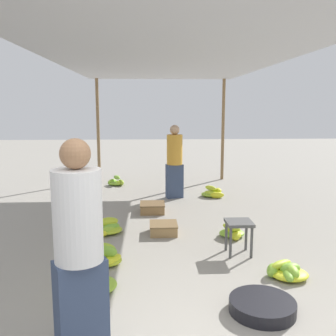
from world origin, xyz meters
TOP-DOWN VIEW (x-y plane):
  - canopy_post_back_left at (-1.63, 7.66)m, footprint 0.08×0.08m
  - canopy_post_back_right at (1.63, 7.66)m, footprint 0.08×0.08m
  - canopy_tarp at (0.00, 3.98)m, footprint 3.65×7.76m
  - vendor_foreground at (-0.83, 0.58)m, footprint 0.49×0.49m
  - stool at (0.86, 2.54)m, footprint 0.34×0.34m
  - basin_black at (0.75, 1.13)m, footprint 0.63×0.63m
  - banana_pile_left_0 at (-0.96, 1.62)m, footprint 0.60×0.60m
  - banana_pile_left_1 at (-0.84, 2.29)m, footprint 0.43×0.41m
  - banana_pile_left_2 at (-0.98, 3.45)m, footprint 0.48×0.51m
  - banana_pile_left_3 at (-1.13, 7.00)m, footprint 0.47×0.43m
  - banana_pile_right_0 at (1.24, 1.82)m, footprint 0.50×0.42m
  - banana_pile_right_1 at (1.05, 5.71)m, footprint 0.46×0.45m
  - banana_pile_right_2 at (0.92, 3.19)m, footprint 0.38×0.44m
  - crate_near at (-0.26, 4.57)m, footprint 0.45×0.45m
  - crate_mid at (-0.10, 3.39)m, footprint 0.42×0.42m
  - shopper_walking_mid at (0.22, 5.67)m, footprint 0.41×0.41m

SIDE VIEW (x-z plane):
  - basin_black at x=0.75m, z-range 0.00..0.12m
  - banana_pile_right_0 at x=1.24m, z-range -0.01..0.16m
  - banana_pile_right_1 at x=1.05m, z-range -0.04..0.20m
  - banana_pile_left_3 at x=-1.13m, z-range -0.04..0.20m
  - banana_pile_left_2 at x=-0.98m, z-range -0.04..0.20m
  - crate_mid at x=-0.10m, z-range 0.00..0.16m
  - banana_pile_left_0 at x=-0.96m, z-range -0.05..0.22m
  - banana_pile_right_2 at x=0.92m, z-range -0.02..0.19m
  - crate_near at x=-0.26m, z-range 0.00..0.17m
  - banana_pile_left_1 at x=-0.84m, z-range -0.03..0.25m
  - stool at x=0.86m, z-range 0.13..0.58m
  - shopper_walking_mid at x=0.22m, z-range 0.03..1.58m
  - vendor_foreground at x=-0.83m, z-range 0.03..1.74m
  - canopy_post_back_left at x=-1.63m, z-range 0.00..2.63m
  - canopy_post_back_right at x=1.63m, z-range 0.00..2.63m
  - canopy_tarp at x=0.00m, z-range 2.63..2.67m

